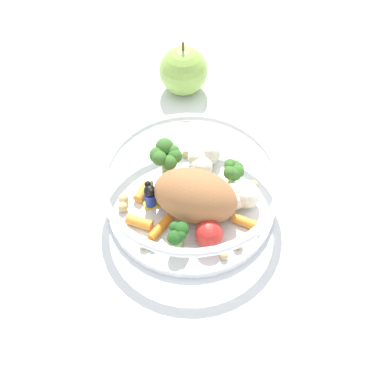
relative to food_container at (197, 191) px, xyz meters
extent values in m
plane|color=white|center=(0.00, 0.02, -0.03)|extent=(2.40, 2.40, 0.00)
cylinder|color=white|center=(0.00, 0.01, -0.03)|extent=(0.20, 0.20, 0.01)
torus|color=white|center=(0.00, 0.01, 0.02)|extent=(0.21, 0.21, 0.01)
ellipsoid|color=#9E663D|center=(-0.01, 0.01, 0.01)|extent=(0.11, 0.12, 0.06)
cylinder|color=#8EB766|center=(0.02, -0.05, -0.01)|extent=(0.01, 0.01, 0.02)
sphere|color=#386B28|center=(0.02, -0.05, 0.01)|extent=(0.01, 0.01, 0.01)
sphere|color=#386B28|center=(0.02, -0.04, 0.01)|extent=(0.01, 0.01, 0.01)
sphere|color=#386B28|center=(0.02, -0.04, 0.01)|extent=(0.01, 0.01, 0.01)
sphere|color=#386B28|center=(0.01, -0.04, 0.01)|extent=(0.02, 0.02, 0.02)
sphere|color=#386B28|center=(0.01, -0.05, 0.01)|extent=(0.02, 0.02, 0.02)
sphere|color=#386B28|center=(0.01, -0.05, 0.01)|extent=(0.02, 0.02, 0.02)
sphere|color=#386B28|center=(0.02, -0.05, 0.01)|extent=(0.02, 0.02, 0.02)
sphere|color=#386B28|center=(0.02, -0.05, 0.01)|extent=(0.01, 0.01, 0.01)
cylinder|color=#8EB766|center=(0.05, 0.03, -0.01)|extent=(0.01, 0.01, 0.03)
sphere|color=#386B28|center=(0.06, 0.02, 0.02)|extent=(0.02, 0.02, 0.02)
sphere|color=#386B28|center=(0.05, 0.03, 0.02)|extent=(0.02, 0.02, 0.02)
sphere|color=#386B28|center=(0.04, 0.03, 0.02)|extent=(0.02, 0.02, 0.02)
sphere|color=#386B28|center=(0.04, 0.02, 0.02)|extent=(0.02, 0.02, 0.02)
sphere|color=#386B28|center=(0.04, 0.02, 0.02)|extent=(0.02, 0.02, 0.02)
sphere|color=#386B28|center=(0.05, 0.02, 0.02)|extent=(0.01, 0.01, 0.01)
cylinder|color=#7FAD5B|center=(-0.05, 0.04, -0.01)|extent=(0.01, 0.01, 0.01)
sphere|color=#23561E|center=(-0.05, 0.04, 0.01)|extent=(0.01, 0.01, 0.01)
sphere|color=#23561E|center=(-0.05, 0.04, 0.00)|extent=(0.01, 0.01, 0.01)
sphere|color=#23561E|center=(-0.06, 0.04, 0.00)|extent=(0.02, 0.02, 0.02)
sphere|color=#23561E|center=(-0.06, 0.03, 0.01)|extent=(0.01, 0.01, 0.01)
sphere|color=#23561E|center=(-0.05, 0.03, 0.01)|extent=(0.02, 0.02, 0.02)
sphere|color=white|center=(0.06, -0.02, -0.01)|extent=(0.03, 0.03, 0.03)
sphere|color=white|center=(0.06, -0.02, -0.01)|extent=(0.02, 0.02, 0.02)
sphere|color=white|center=(0.05, -0.02, 0.00)|extent=(0.02, 0.02, 0.02)
sphere|color=white|center=(0.04, -0.02, -0.01)|extent=(0.03, 0.03, 0.03)
sphere|color=white|center=(0.05, -0.02, -0.01)|extent=(0.02, 0.02, 0.02)
sphere|color=white|center=(0.06, -0.03, 0.00)|extent=(0.04, 0.04, 0.04)
sphere|color=silver|center=(-0.01, -0.05, -0.01)|extent=(0.03, 0.03, 0.03)
sphere|color=silver|center=(-0.01, -0.04, -0.01)|extent=(0.03, 0.03, 0.03)
sphere|color=silver|center=(-0.02, -0.04, -0.01)|extent=(0.02, 0.02, 0.02)
sphere|color=silver|center=(-0.02, -0.05, 0.00)|extent=(0.03, 0.03, 0.03)
sphere|color=silver|center=(-0.02, -0.05, 0.00)|extent=(0.03, 0.03, 0.03)
sphere|color=silver|center=(-0.01, -0.05, 0.00)|extent=(0.03, 0.03, 0.03)
cube|color=yellow|center=(0.01, 0.05, -0.02)|extent=(0.01, 0.02, 0.00)
cylinder|color=#1933B2|center=(0.01, 0.05, -0.01)|extent=(0.01, 0.01, 0.02)
sphere|color=black|center=(0.01, 0.05, 0.01)|extent=(0.01, 0.01, 0.01)
sphere|color=black|center=(0.02, 0.05, 0.01)|extent=(0.01, 0.01, 0.01)
sphere|color=black|center=(0.00, 0.05, 0.01)|extent=(0.01, 0.01, 0.01)
cylinder|color=orange|center=(-0.02, 0.07, -0.01)|extent=(0.03, 0.03, 0.01)
cylinder|color=orange|center=(-0.03, 0.05, -0.02)|extent=(0.03, 0.03, 0.01)
cylinder|color=orange|center=(-0.05, -0.04, -0.02)|extent=(0.03, 0.03, 0.01)
cylinder|color=orange|center=(0.03, 0.06, -0.01)|extent=(0.03, 0.03, 0.01)
sphere|color=red|center=(-0.06, 0.00, -0.01)|extent=(0.03, 0.03, 0.03)
sphere|color=tan|center=(0.07, -0.01, -0.02)|extent=(0.01, 0.01, 0.01)
sphere|color=tan|center=(0.04, 0.00, -0.02)|extent=(0.01, 0.01, 0.01)
sphere|color=#D1B775|center=(-0.08, -0.01, -0.02)|extent=(0.01, 0.01, 0.01)
sphere|color=tan|center=(0.01, 0.09, -0.01)|extent=(0.01, 0.01, 0.01)
sphere|color=tan|center=(0.05, -0.05, -0.02)|extent=(0.01, 0.01, 0.01)
sphere|color=#D1B775|center=(0.02, 0.08, -0.01)|extent=(0.01, 0.01, 0.01)
sphere|color=tan|center=(-0.07, -0.03, -0.02)|extent=(0.01, 0.01, 0.01)
sphere|color=tan|center=(-0.05, 0.06, -0.02)|extent=(0.01, 0.01, 0.01)
sphere|color=#D1B775|center=(0.04, 0.05, -0.02)|extent=(0.01, 0.01, 0.01)
sphere|color=tan|center=(0.00, -0.07, -0.02)|extent=(0.01, 0.01, 0.01)
sphere|color=#D1B775|center=(-0.04, 0.07, -0.02)|extent=(0.01, 0.01, 0.01)
sphere|color=#8CB74C|center=(0.21, -0.04, 0.00)|extent=(0.07, 0.07, 0.07)
cylinder|color=brown|center=(0.21, -0.04, 0.04)|extent=(0.00, 0.00, 0.01)
camera|label=1|loc=(-0.35, 0.10, 0.45)|focal=47.33mm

